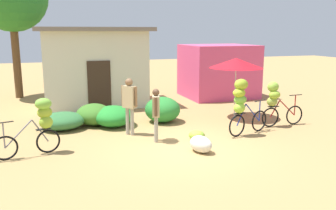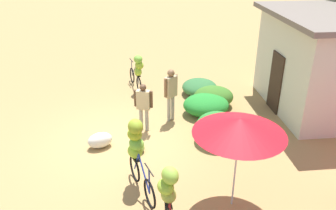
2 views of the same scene
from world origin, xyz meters
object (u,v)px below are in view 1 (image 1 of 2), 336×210
(bicycle_center_loaded, at_px, (276,100))
(person_vendor, at_px, (129,100))
(banana_pile_on_ground, at_px, (197,135))
(bicycle_leftmost, at_px, (40,121))
(market_umbrella, at_px, (236,63))
(shop_pink, at_px, (218,71))
(person_bystander, at_px, (156,110))
(building_low, at_px, (94,66))
(bicycle_near_pile, at_px, (242,102))
(produce_sack, at_px, (201,144))

(bicycle_center_loaded, distance_m, person_vendor, 4.83)
(banana_pile_on_ground, bearing_deg, bicycle_leftmost, 177.90)
(market_umbrella, bearing_deg, bicycle_leftmost, -164.11)
(shop_pink, xyz_separation_m, bicycle_leftmost, (-8.08, -6.11, -0.37))
(person_bystander, bearing_deg, shop_pink, 50.62)
(shop_pink, relative_size, market_umbrella, 1.46)
(building_low, height_order, bicycle_center_loaded, building_low)
(building_low, bearing_deg, person_vendor, -85.44)
(bicycle_near_pile, bearing_deg, bicycle_leftmost, 178.29)
(banana_pile_on_ground, bearing_deg, building_low, 109.20)
(shop_pink, height_order, banana_pile_on_ground, shop_pink)
(market_umbrella, distance_m, bicycle_center_loaded, 1.99)
(bicycle_near_pile, relative_size, bicycle_center_loaded, 1.07)
(produce_sack, bearing_deg, banana_pile_on_ground, 71.86)
(building_low, xyz_separation_m, bicycle_center_loaded, (5.19, -5.61, -0.77))
(bicycle_near_pile, relative_size, produce_sack, 2.49)
(shop_pink, height_order, bicycle_near_pile, shop_pink)
(shop_pink, height_order, bicycle_center_loaded, shop_pink)
(shop_pink, distance_m, bicycle_near_pile, 6.71)
(building_low, xyz_separation_m, banana_pile_on_ground, (2.15, -6.17, -1.53))
(market_umbrella, distance_m, bicycle_near_pile, 2.46)
(banana_pile_on_ground, xyz_separation_m, person_bystander, (-1.18, 0.25, 0.79))
(shop_pink, xyz_separation_m, person_vendor, (-5.51, -5.13, -0.17))
(building_low, distance_m, banana_pile_on_ground, 6.71)
(shop_pink, bearing_deg, building_low, -178.99)
(bicycle_leftmost, distance_m, banana_pile_on_ground, 4.37)
(produce_sack, bearing_deg, building_low, 104.06)
(building_low, bearing_deg, shop_pink, 1.01)
(bicycle_center_loaded, bearing_deg, shop_pink, 82.82)
(building_low, xyz_separation_m, bicycle_near_pile, (3.59, -6.18, -0.63))
(bicycle_leftmost, height_order, bicycle_center_loaded, bicycle_center_loaded)
(bicycle_near_pile, xyz_separation_m, produce_sack, (-1.78, -1.03, -0.82))
(bicycle_near_pile, bearing_deg, shop_pink, 69.70)
(banana_pile_on_ground, bearing_deg, shop_pink, 59.01)
(bicycle_leftmost, xyz_separation_m, produce_sack, (3.97, -1.20, -0.65))
(bicycle_center_loaded, xyz_separation_m, produce_sack, (-3.39, -1.60, -0.67))
(shop_pink, height_order, bicycle_leftmost, shop_pink)
(banana_pile_on_ground, distance_m, person_vendor, 2.29)
(market_umbrella, xyz_separation_m, banana_pile_on_ground, (-2.36, -2.06, -1.87))
(produce_sack, bearing_deg, person_bystander, 122.88)
(market_umbrella, bearing_deg, shop_pink, 71.51)
(bicycle_near_pile, relative_size, person_vendor, 1.00)
(produce_sack, bearing_deg, shop_pink, 60.67)
(bicycle_leftmost, distance_m, person_vendor, 2.75)
(market_umbrella, height_order, bicycle_near_pile, market_umbrella)
(building_low, height_order, banana_pile_on_ground, building_low)
(building_low, relative_size, bicycle_center_loaded, 2.84)
(bicycle_center_loaded, height_order, person_bystander, person_bystander)
(person_bystander, bearing_deg, banana_pile_on_ground, -11.93)
(bicycle_leftmost, xyz_separation_m, banana_pile_on_ground, (4.31, -0.16, -0.74))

